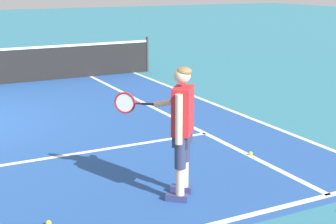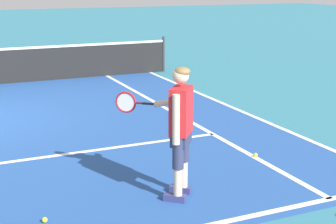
% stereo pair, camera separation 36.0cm
% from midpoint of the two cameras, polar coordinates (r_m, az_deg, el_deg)
% --- Properties ---
extents(line_singles_right, '(0.10, 9.52, 0.01)m').
position_cam_midpoint_polar(line_singles_right, '(10.76, -1.33, -0.14)').
color(line_singles_right, white).
rests_on(line_singles_right, ground).
extents(line_doubles_right, '(0.10, 9.52, 0.01)m').
position_cam_midpoint_polar(line_doubles_right, '(11.41, 4.88, 0.67)').
color(line_doubles_right, white).
rests_on(line_doubles_right, ground).
extents(tennis_player, '(0.80, 1.13, 1.71)m').
position_cam_midpoint_polar(tennis_player, '(6.39, -0.20, -1.31)').
color(tennis_player, navy).
rests_on(tennis_player, ground).
extents(tennis_ball_near_feet, '(0.07, 0.07, 0.07)m').
position_cam_midpoint_polar(tennis_ball_near_feet, '(8.28, 8.00, -4.64)').
color(tennis_ball_near_feet, '#CCE02D').
rests_on(tennis_ball_near_feet, ground).
extents(tennis_ball_by_baseline, '(0.07, 0.07, 0.07)m').
position_cam_midpoint_polar(tennis_ball_by_baseline, '(6.17, -14.92, -11.96)').
color(tennis_ball_by_baseline, '#CCE02D').
rests_on(tennis_ball_by_baseline, ground).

